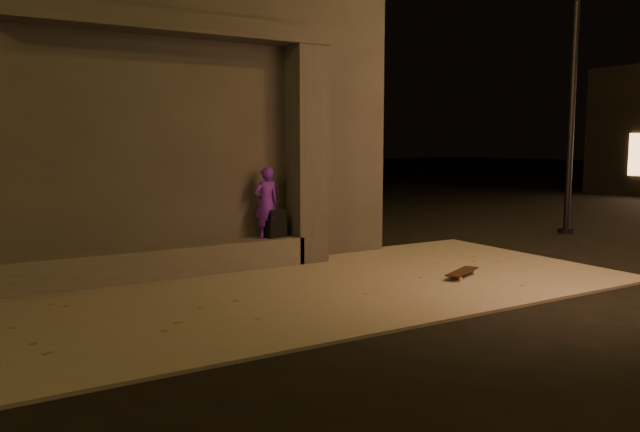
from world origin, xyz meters
TOP-DOWN VIEW (x-y plane):
  - ground at (0.00, 0.00)m, footprint 120.00×120.00m
  - sidewalk at (0.00, 2.00)m, footprint 11.00×4.40m
  - building at (-1.00, 6.49)m, footprint 9.00×5.10m
  - ledge at (-1.50, 3.75)m, footprint 6.00×0.55m
  - column at (1.70, 3.75)m, footprint 0.55×0.55m
  - canopy at (-0.50, 3.80)m, footprint 5.00×0.70m
  - skateboarder at (0.94, 3.75)m, footprint 0.43×0.28m
  - backpack at (1.10, 3.75)m, footprint 0.36×0.26m
  - skateboard at (3.05, 1.38)m, footprint 0.85×0.55m
  - street_lamp_2 at (8.53, 3.75)m, footprint 0.36×0.36m

SIDE VIEW (x-z plane):
  - ground at x=0.00m, z-range 0.00..0.00m
  - sidewalk at x=0.00m, z-range 0.00..0.04m
  - skateboard at x=3.05m, z-range 0.07..0.16m
  - ledge at x=-1.50m, z-range 0.04..0.49m
  - backpack at x=1.10m, z-range 0.42..0.89m
  - skateboarder at x=0.94m, z-range 0.49..1.66m
  - column at x=1.70m, z-range 0.04..3.64m
  - building at x=-1.00m, z-range -0.01..5.22m
  - canopy at x=-0.50m, z-range 3.64..3.92m
  - street_lamp_2 at x=8.53m, z-range 0.49..7.90m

